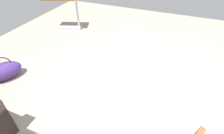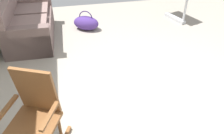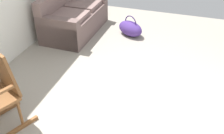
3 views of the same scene
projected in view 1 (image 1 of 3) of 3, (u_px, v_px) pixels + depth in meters
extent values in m
plane|color=gray|center=(134.00, 83.00, 2.95)|extent=(7.22, 7.22, 0.00)
cube|color=#B2B5BA|center=(70.00, 28.00, 4.60)|extent=(0.60, 0.32, 0.08)
cylinder|color=black|center=(79.00, 28.00, 4.60)|extent=(0.07, 0.07, 0.06)
cylinder|color=black|center=(60.00, 28.00, 4.62)|extent=(0.07, 0.07, 0.06)
cylinder|color=#B2B5BA|center=(78.00, 13.00, 4.34)|extent=(0.05, 0.05, 0.74)
ellipsoid|color=#472D7A|center=(5.00, 71.00, 2.97)|extent=(0.54, 0.64, 0.30)
torus|color=#312055|center=(2.00, 65.00, 2.89)|extent=(0.15, 0.28, 0.30)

